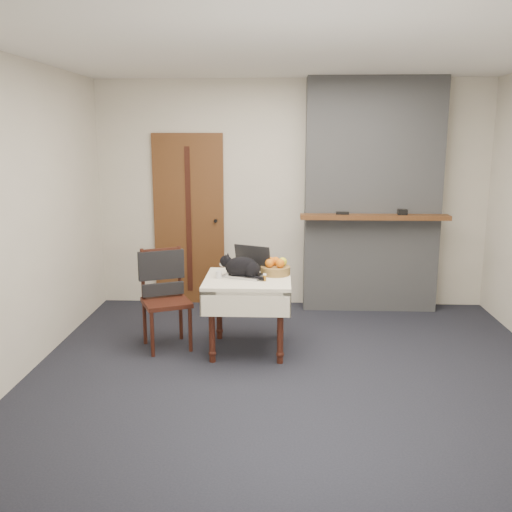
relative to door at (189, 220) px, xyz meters
The scene contains 12 objects.
ground 2.52m from the door, 58.72° to the right, with size 4.50×4.50×0.00m, color black.
room_shell 2.07m from the door, 51.56° to the right, with size 4.52×4.01×2.61m.
door is the anchor object (origin of this frame).
chimney 2.12m from the door, ahead, with size 1.62×0.48×2.60m.
side_table 1.78m from the door, 63.18° to the right, with size 0.78×0.78×0.70m.
laptop 1.66m from the door, 61.70° to the right, with size 0.46×0.43×0.27m.
cat 1.71m from the door, 64.60° to the right, with size 0.43×0.27×0.22m.
cream_jar 1.68m from the door, 71.88° to the right, with size 0.06×0.06×0.06m, color silver.
pill_bottle 1.93m from the door, 60.58° to the right, with size 0.03×0.03×0.07m.
fruit_basket 1.76m from the door, 53.85° to the right, with size 0.28×0.28×0.16m.
desk_clutter 1.79m from the door, 57.92° to the right, with size 0.12×0.01×0.01m, color black.
chair 1.48m from the door, 91.04° to the right, with size 0.55×0.55×0.94m.
Camera 1 is at (-0.13, -4.61, 1.97)m, focal length 40.00 mm.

